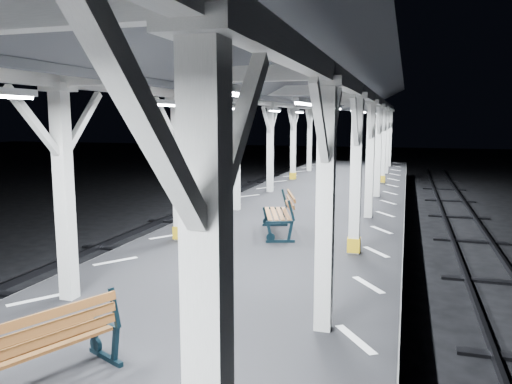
% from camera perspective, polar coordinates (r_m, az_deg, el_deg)
% --- Properties ---
extents(ground, '(120.00, 120.00, 0.00)m').
position_cam_1_polar(ground, '(9.65, -2.68, -14.83)').
color(ground, black).
rests_on(ground, ground).
extents(platform, '(6.00, 50.00, 1.00)m').
position_cam_1_polar(platform, '(9.46, -2.70, -12.04)').
color(platform, black).
rests_on(platform, ground).
extents(hazard_stripes_left, '(1.00, 48.00, 0.01)m').
position_cam_1_polar(hazard_stripes_left, '(10.34, -15.74, -7.62)').
color(hazard_stripes_left, silver).
rests_on(hazard_stripes_left, platform).
extents(hazard_stripes_right, '(1.00, 48.00, 0.01)m').
position_cam_1_polar(hazard_stripes_right, '(8.82, 12.71, -10.31)').
color(hazard_stripes_right, silver).
rests_on(hazard_stripes_right, platform).
extents(track_left, '(2.20, 60.00, 0.16)m').
position_cam_1_polar(track_left, '(12.13, -25.95, -10.34)').
color(track_left, '#2D2D33').
rests_on(track_left, ground).
extents(canopy, '(5.40, 49.00, 4.65)m').
position_cam_1_polar(canopy, '(8.88, -2.93, 13.32)').
color(canopy, silver).
rests_on(canopy, platform).
extents(bench_near, '(1.27, 1.82, 0.93)m').
position_cam_1_polar(bench_near, '(5.79, -23.65, -15.83)').
color(bench_near, black).
rests_on(bench_near, platform).
extents(bench_mid, '(1.22, 1.96, 1.00)m').
position_cam_1_polar(bench_mid, '(12.18, 2.97, -2.35)').
color(bench_mid, black).
rests_on(bench_mid, platform).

